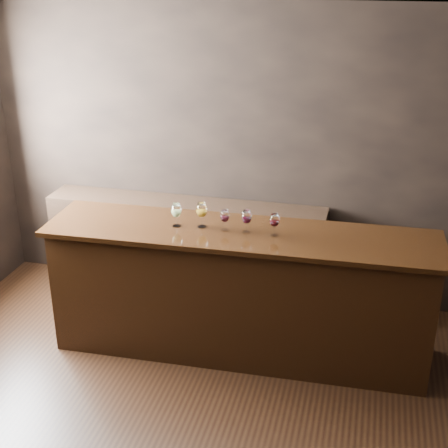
% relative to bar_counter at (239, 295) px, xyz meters
% --- Properties ---
extents(ground, '(5.00, 5.00, 0.00)m').
position_rel_bar_counter_xyz_m(ground, '(-0.19, -1.17, -0.54)').
color(ground, black).
rests_on(ground, ground).
extents(room_shell, '(5.02, 4.52, 2.81)m').
position_rel_bar_counter_xyz_m(room_shell, '(-0.42, -1.06, 1.27)').
color(room_shell, black).
rests_on(room_shell, ground).
extents(bar_counter, '(3.09, 0.75, 1.08)m').
position_rel_bar_counter_xyz_m(bar_counter, '(0.00, 0.00, 0.00)').
color(bar_counter, black).
rests_on(bar_counter, ground).
extents(bar_top, '(3.19, 0.82, 0.04)m').
position_rel_bar_counter_xyz_m(bar_top, '(0.00, 0.00, 0.56)').
color(bar_top, black).
rests_on(bar_top, bar_counter).
extents(back_bar_shelf, '(2.70, 0.40, 0.97)m').
position_rel_bar_counter_xyz_m(back_bar_shelf, '(-0.73, 0.86, -0.05)').
color(back_bar_shelf, black).
rests_on(back_bar_shelf, ground).
extents(glass_white, '(0.08, 0.08, 0.20)m').
position_rel_bar_counter_xyz_m(glass_white, '(-0.52, -0.02, 0.71)').
color(glass_white, white).
rests_on(glass_white, bar_top).
extents(glass_amber, '(0.09, 0.09, 0.21)m').
position_rel_bar_counter_xyz_m(glass_amber, '(-0.32, 0.02, 0.72)').
color(glass_amber, white).
rests_on(glass_amber, bar_top).
extents(glass_red_a, '(0.07, 0.07, 0.17)m').
position_rel_bar_counter_xyz_m(glass_red_a, '(-0.12, -0.00, 0.70)').
color(glass_red_a, white).
rests_on(glass_red_a, bar_top).
extents(glass_red_b, '(0.08, 0.08, 0.19)m').
position_rel_bar_counter_xyz_m(glass_red_b, '(0.05, -0.01, 0.70)').
color(glass_red_b, white).
rests_on(glass_red_b, bar_top).
extents(glass_red_c, '(0.08, 0.08, 0.19)m').
position_rel_bar_counter_xyz_m(glass_red_c, '(0.28, -0.02, 0.70)').
color(glass_red_c, white).
rests_on(glass_red_c, bar_top).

